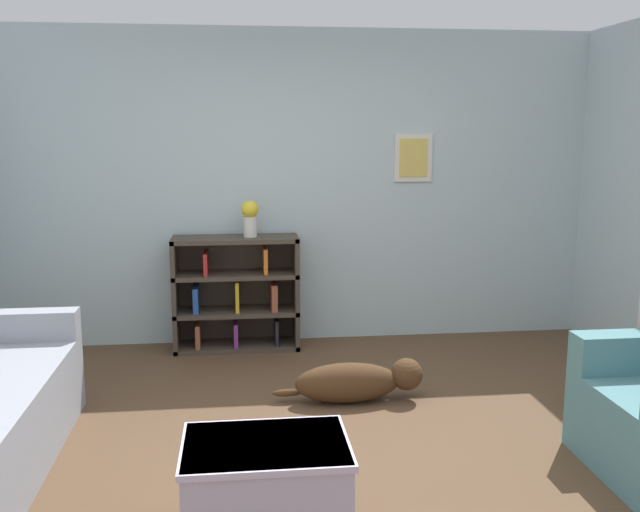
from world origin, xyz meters
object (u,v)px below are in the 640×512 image
at_px(coffee_table, 266,487).
at_px(vase, 250,216).
at_px(dog, 357,381).
at_px(bookshelf, 236,294).

xyz_separation_m(coffee_table, vase, (-0.00, 2.80, 0.86)).
bearing_deg(coffee_table, vase, 90.03).
bearing_deg(dog, coffee_table, -113.78).
relative_size(bookshelf, dog, 1.01).
bearing_deg(coffee_table, dog, 66.22).
height_order(bookshelf, coffee_table, bookshelf).
height_order(coffee_table, dog, coffee_table).
xyz_separation_m(bookshelf, coffee_table, (0.12, -2.82, -0.22)).
relative_size(coffee_table, dog, 0.73).
bearing_deg(bookshelf, coffee_table, -87.49).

